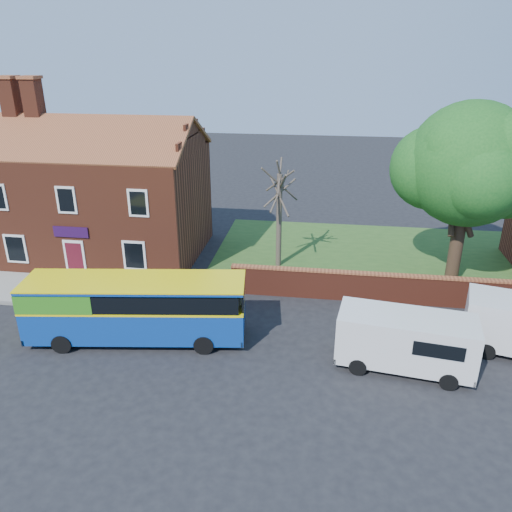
# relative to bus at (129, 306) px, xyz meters

# --- Properties ---
(ground) EXTENTS (120.00, 120.00, 0.00)m
(ground) POSITION_rel_bus_xyz_m (1.57, -1.79, -1.65)
(ground) COLOR black
(ground) RESTS_ON ground
(pavement) EXTENTS (18.00, 3.50, 0.12)m
(pavement) POSITION_rel_bus_xyz_m (-5.43, 3.96, -1.59)
(pavement) COLOR gray
(pavement) RESTS_ON ground
(kerb) EXTENTS (18.00, 0.15, 0.14)m
(kerb) POSITION_rel_bus_xyz_m (-5.43, 2.21, -1.58)
(kerb) COLOR slate
(kerb) RESTS_ON ground
(grass_strip) EXTENTS (26.00, 12.00, 0.04)m
(grass_strip) POSITION_rel_bus_xyz_m (14.57, 11.21, -1.63)
(grass_strip) COLOR #426B28
(grass_strip) RESTS_ON ground
(shop_building) EXTENTS (12.30, 8.13, 10.50)m
(shop_building) POSITION_rel_bus_xyz_m (-5.46, 9.70, 1.76)
(shop_building) COLOR maroon
(shop_building) RESTS_ON ground
(boundary_wall) EXTENTS (22.00, 0.38, 1.60)m
(boundary_wall) POSITION_rel_bus_xyz_m (14.57, 5.21, -0.84)
(boundary_wall) COLOR maroon
(boundary_wall) RESTS_ON ground
(bus) EXTENTS (9.75, 3.62, 2.90)m
(bus) POSITION_rel_bus_xyz_m (0.00, 0.00, 0.00)
(bus) COLOR #0D3A96
(bus) RESTS_ON ground
(van_near) EXTENTS (5.60, 2.86, 2.35)m
(van_near) POSITION_rel_bus_xyz_m (11.74, -0.49, -0.33)
(van_near) COLOR silver
(van_near) RESTS_ON ground
(large_tree) EXTENTS (8.05, 6.37, 9.82)m
(large_tree) POSITION_rel_bus_xyz_m (15.49, 8.32, 4.78)
(large_tree) COLOR black
(large_tree) RESTS_ON ground
(bare_tree) EXTENTS (2.29, 2.73, 6.11)m
(bare_tree) POSITION_rel_bus_xyz_m (5.66, 9.08, 1.48)
(bare_tree) COLOR #4C4238
(bare_tree) RESTS_ON ground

